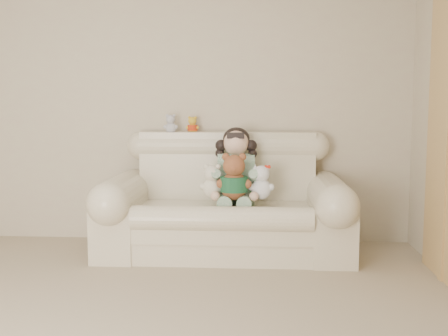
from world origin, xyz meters
TOP-DOWN VIEW (x-y plane):
  - wall_back at (0.00, 2.50)m, footprint 4.50×0.00m
  - sofa at (0.58, 2.00)m, footprint 2.10×0.95m
  - seated_child at (0.67, 2.08)m, footprint 0.43×0.52m
  - brown_teddy at (0.67, 1.83)m, footprint 0.34×0.30m
  - white_cat at (0.89, 1.88)m, footprint 0.26×0.23m
  - cream_teddy at (0.48, 1.89)m, footprint 0.25×0.21m
  - yellow_mini_bear at (0.26, 2.38)m, footprint 0.14×0.12m
  - grey_mini_plush at (0.07, 2.34)m, footprint 0.16×0.14m

SIDE VIEW (x-z plane):
  - sofa at x=0.58m, z-range 0.00..1.03m
  - cream_teddy at x=0.48m, z-range 0.50..0.83m
  - white_cat at x=0.89m, z-range 0.50..0.84m
  - brown_teddy at x=0.67m, z-range 0.50..0.95m
  - seated_child at x=0.67m, z-range 0.42..1.09m
  - yellow_mini_bear at x=0.26m, z-range 1.01..1.19m
  - grey_mini_plush at x=0.07m, z-range 1.01..1.22m
  - wall_back at x=0.00m, z-range -0.95..3.55m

